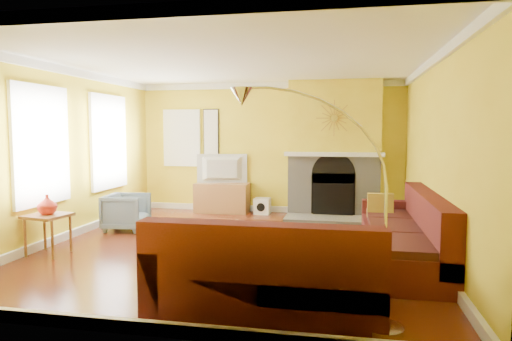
% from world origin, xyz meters
% --- Properties ---
extents(floor, '(5.50, 6.00, 0.02)m').
position_xyz_m(floor, '(0.00, 0.00, -0.01)').
color(floor, maroon).
rests_on(floor, ground).
extents(ceiling, '(5.50, 6.00, 0.02)m').
position_xyz_m(ceiling, '(0.00, 0.00, 2.71)').
color(ceiling, white).
rests_on(ceiling, ground).
extents(wall_back, '(5.50, 0.02, 2.70)m').
position_xyz_m(wall_back, '(0.00, 3.01, 1.35)').
color(wall_back, yellow).
rests_on(wall_back, ground).
extents(wall_front, '(5.50, 0.02, 2.70)m').
position_xyz_m(wall_front, '(0.00, -3.01, 1.35)').
color(wall_front, yellow).
rests_on(wall_front, ground).
extents(wall_left, '(0.02, 6.00, 2.70)m').
position_xyz_m(wall_left, '(-2.76, 0.00, 1.35)').
color(wall_left, yellow).
rests_on(wall_left, ground).
extents(wall_right, '(0.02, 6.00, 2.70)m').
position_xyz_m(wall_right, '(2.76, 0.00, 1.35)').
color(wall_right, yellow).
rests_on(wall_right, ground).
extents(baseboard, '(5.50, 6.00, 0.12)m').
position_xyz_m(baseboard, '(0.00, 0.00, 0.06)').
color(baseboard, white).
rests_on(baseboard, floor).
extents(crown_molding, '(5.50, 6.00, 0.12)m').
position_xyz_m(crown_molding, '(0.00, 0.00, 2.64)').
color(crown_molding, white).
rests_on(crown_molding, ceiling).
extents(window_left_near, '(0.06, 1.22, 1.72)m').
position_xyz_m(window_left_near, '(-2.72, 1.30, 1.50)').
color(window_left_near, white).
rests_on(window_left_near, wall_left).
extents(window_left_far, '(0.06, 1.22, 1.72)m').
position_xyz_m(window_left_far, '(-2.72, -0.60, 1.50)').
color(window_left_far, white).
rests_on(window_left_far, wall_left).
extents(window_back, '(0.82, 0.06, 1.22)m').
position_xyz_m(window_back, '(-1.90, 2.96, 1.55)').
color(window_back, white).
rests_on(window_back, wall_back).
extents(wall_art, '(0.34, 0.04, 1.14)m').
position_xyz_m(wall_art, '(-1.25, 2.97, 1.60)').
color(wall_art, white).
rests_on(wall_art, wall_back).
extents(fireplace, '(1.80, 0.40, 2.70)m').
position_xyz_m(fireplace, '(1.35, 2.80, 1.35)').
color(fireplace, gray).
rests_on(fireplace, floor).
extents(mantel, '(1.92, 0.22, 0.08)m').
position_xyz_m(mantel, '(1.35, 2.56, 1.25)').
color(mantel, white).
rests_on(mantel, fireplace).
extents(hearth, '(1.80, 0.70, 0.06)m').
position_xyz_m(hearth, '(1.35, 2.25, 0.03)').
color(hearth, gray).
rests_on(hearth, floor).
extents(sunburst, '(0.70, 0.04, 0.70)m').
position_xyz_m(sunburst, '(1.35, 2.57, 1.95)').
color(sunburst, olive).
rests_on(sunburst, fireplace).
extents(rug, '(2.40, 1.80, 0.02)m').
position_xyz_m(rug, '(-0.00, 0.20, 0.01)').
color(rug, beige).
rests_on(rug, floor).
extents(sectional_sofa, '(3.00, 3.78, 0.90)m').
position_xyz_m(sectional_sofa, '(1.25, -0.81, 0.45)').
color(sectional_sofa, '#5A1D1D').
rests_on(sectional_sofa, floor).
extents(coffee_table, '(1.27, 1.27, 0.39)m').
position_xyz_m(coffee_table, '(0.28, -0.53, 0.20)').
color(coffee_table, white).
rests_on(coffee_table, floor).
extents(media_console, '(1.11, 0.50, 0.61)m').
position_xyz_m(media_console, '(-0.94, 2.72, 0.31)').
color(media_console, '#9B6838').
rests_on(media_console, floor).
extents(tv, '(1.06, 0.39, 0.61)m').
position_xyz_m(tv, '(-0.94, 2.72, 0.92)').
color(tv, black).
rests_on(tv, media_console).
extents(subwoofer, '(0.32, 0.32, 0.32)m').
position_xyz_m(subwoofer, '(-0.09, 2.72, 0.16)').
color(subwoofer, white).
rests_on(subwoofer, floor).
extents(armchair, '(0.75, 0.73, 0.63)m').
position_xyz_m(armchair, '(-2.11, 0.76, 0.31)').
color(armchair, slate).
rests_on(armchair, floor).
extents(side_table, '(0.59, 0.59, 0.56)m').
position_xyz_m(side_table, '(-2.43, -0.90, 0.28)').
color(side_table, '#9B6838').
rests_on(side_table, floor).
extents(vase, '(0.34, 0.34, 0.27)m').
position_xyz_m(vase, '(-2.43, -0.90, 0.70)').
color(vase, red).
rests_on(vase, side_table).
extents(book, '(0.27, 0.33, 0.03)m').
position_xyz_m(book, '(0.13, -0.43, 0.41)').
color(book, white).
rests_on(book, coffee_table).
extents(arc_lamp, '(1.32, 0.36, 2.07)m').
position_xyz_m(arc_lamp, '(1.35, -2.56, 1.04)').
color(arc_lamp, silver).
rests_on(arc_lamp, floor).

